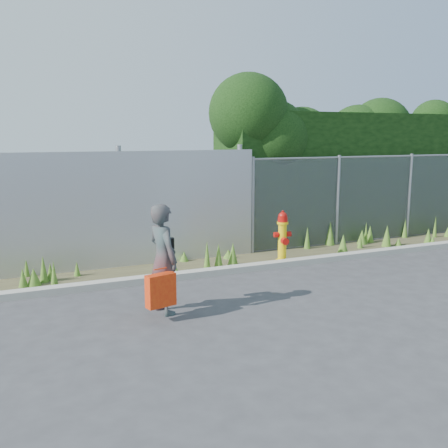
% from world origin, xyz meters
% --- Properties ---
extents(ground, '(80.00, 80.00, 0.00)m').
position_xyz_m(ground, '(0.00, 0.00, 0.00)').
color(ground, '#39393B').
rests_on(ground, ground).
extents(curb, '(16.00, 0.22, 0.12)m').
position_xyz_m(curb, '(0.00, 1.80, 0.06)').
color(curb, '#A5A195').
rests_on(curb, ground).
extents(weed_strip, '(16.00, 1.31, 0.55)m').
position_xyz_m(weed_strip, '(0.81, 2.47, 0.14)').
color(weed_strip, '#4A442A').
rests_on(weed_strip, ground).
extents(corrugated_fence, '(8.50, 0.21, 2.30)m').
position_xyz_m(corrugated_fence, '(-3.25, 3.01, 1.10)').
color(corrugated_fence, '#AAABB1').
rests_on(corrugated_fence, ground).
extents(chainlink_fence, '(6.50, 0.07, 2.05)m').
position_xyz_m(chainlink_fence, '(4.25, 3.00, 1.03)').
color(chainlink_fence, gray).
rests_on(chainlink_fence, ground).
extents(hedge, '(7.73, 2.12, 3.85)m').
position_xyz_m(hedge, '(4.12, 4.01, 1.98)').
color(hedge, black).
rests_on(hedge, ground).
extents(fire_hydrant, '(0.35, 0.31, 1.04)m').
position_xyz_m(fire_hydrant, '(1.25, 2.09, 0.50)').
color(fire_hydrant, yellow).
rests_on(fire_hydrant, ground).
extents(woman, '(0.50, 0.64, 1.56)m').
position_xyz_m(woman, '(-1.70, 0.31, 0.78)').
color(woman, '#0E5C5A').
rests_on(woman, ground).
extents(red_tote_bag, '(0.41, 0.15, 0.53)m').
position_xyz_m(red_tote_bag, '(-1.83, 0.01, 0.43)').
color(red_tote_bag, red).
extents(black_shoulder_bag, '(0.22, 0.09, 0.16)m').
position_xyz_m(black_shoulder_bag, '(-1.59, 0.52, 0.95)').
color(black_shoulder_bag, black).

